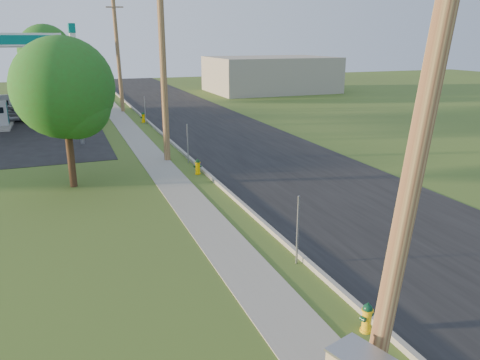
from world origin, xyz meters
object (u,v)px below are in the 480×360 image
at_px(utility_pole_near, 422,128).
at_px(tree_verge, 66,92).
at_px(hydrant_mid, 198,167).
at_px(car_silver, 9,113).
at_px(utility_pole_far, 118,54).
at_px(fuel_pump_ne, 1,118).
at_px(hydrant_near, 367,318).
at_px(tree_lot, 47,53).
at_px(fuel_pump_se, 6,110).
at_px(price_pylon, 74,50).
at_px(hydrant_far, 143,117).
at_px(utility_pole_mid, 163,62).

height_order(utility_pole_near, tree_verge, utility_pole_near).
distance_m(hydrant_mid, car_silver, 21.16).
height_order(utility_pole_near, hydrant_mid, utility_pole_near).
height_order(utility_pole_far, hydrant_mid, utility_pole_far).
bearing_deg(utility_pole_far, utility_pole_near, -90.00).
distance_m(fuel_pump_ne, hydrant_mid, 18.76).
distance_m(hydrant_near, car_silver, 33.41).
relative_size(tree_lot, car_silver, 1.85).
bearing_deg(utility_pole_near, tree_lot, 97.43).
xyz_separation_m(fuel_pump_ne, hydrant_near, (9.67, -29.18, -0.38)).
xyz_separation_m(fuel_pump_ne, tree_lot, (3.29, 12.04, 4.02)).
bearing_deg(car_silver, fuel_pump_se, 17.27).
relative_size(fuel_pump_ne, hydrant_mid, 4.37).
relative_size(fuel_pump_se, tree_lot, 0.43).
distance_m(utility_pole_near, car_silver, 35.20).
bearing_deg(fuel_pump_se, hydrant_mid, -64.32).
height_order(utility_pole_near, tree_lot, utility_pole_near).
height_order(fuel_pump_ne, hydrant_near, fuel_pump_ne).
distance_m(tree_lot, car_silver, 10.48).
height_order(price_pylon, tree_verge, price_pylon).
relative_size(utility_pole_near, tree_lot, 1.29).
bearing_deg(hydrant_far, hydrant_near, -90.05).
xyz_separation_m(fuel_pump_se, car_silver, (0.25, -1.13, -0.05)).
bearing_deg(utility_pole_far, fuel_pump_se, -173.59).
distance_m(fuel_pump_ne, tree_lot, 13.11).
bearing_deg(hydrant_near, utility_pole_far, 91.29).
bearing_deg(fuel_pump_se, fuel_pump_ne, -90.00).
relative_size(tree_lot, hydrant_near, 10.63).
xyz_separation_m(utility_pole_far, tree_lot, (-5.61, 7.04, -0.06)).
height_order(fuel_pump_se, hydrant_near, fuel_pump_se).
bearing_deg(hydrant_far, tree_verge, -109.89).
bearing_deg(tree_lot, utility_pole_mid, -77.36).
height_order(utility_pole_mid, fuel_pump_ne, utility_pole_mid).
height_order(price_pylon, hydrant_far, price_pylon).
relative_size(utility_pole_near, car_silver, 2.39).
height_order(utility_pole_mid, car_silver, utility_pole_mid).
bearing_deg(utility_pole_mid, price_pylon, 125.34).
distance_m(utility_pole_near, hydrant_far, 30.20).
relative_size(utility_pole_mid, fuel_pump_se, 3.06).
distance_m(utility_pole_mid, utility_pole_far, 18.00).
xyz_separation_m(utility_pole_mid, tree_verge, (-4.63, -3.11, -0.96)).
bearing_deg(fuel_pump_se, price_pylon, -66.50).
relative_size(utility_pole_mid, fuel_pump_ne, 3.06).
xyz_separation_m(price_pylon, hydrant_far, (4.69, 6.37, -5.05)).
bearing_deg(price_pylon, tree_verge, -94.83).
relative_size(tree_verge, hydrant_far, 7.88).
distance_m(utility_pole_mid, car_silver, 18.57).
bearing_deg(fuel_pump_se, tree_verge, -78.00).
xyz_separation_m(utility_pole_mid, price_pylon, (-3.90, 5.50, 0.48)).
xyz_separation_m(tree_lot, hydrant_mid, (6.37, -28.12, -4.38)).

